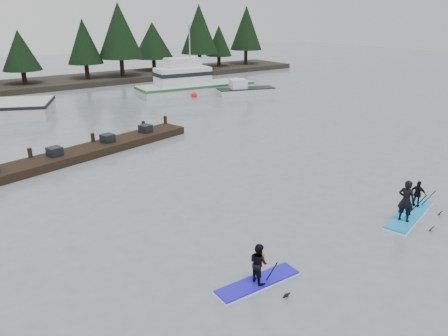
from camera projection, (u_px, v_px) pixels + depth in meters
ground at (318, 240)px, 16.31m from camera, size 160.00×160.00×0.00m
far_shore at (34, 85)px, 48.24m from camera, size 70.00×8.00×0.60m
treeline at (35, 87)px, 48.35m from camera, size 60.00×4.00×8.00m
fishing_boat_medium at (193, 88)px, 44.92m from camera, size 12.33×4.72×7.50m
skiff at (246, 91)px, 44.13m from camera, size 5.99×3.32×0.67m
floating_dock at (87, 152)px, 25.71m from camera, size 14.29×5.33×0.48m
buoy_c at (194, 97)px, 43.02m from camera, size 0.58×0.58×0.58m
paddleboard_solo at (258, 269)px, 13.53m from camera, size 2.89×1.06×1.87m
paddleboard_duo at (410, 205)px, 17.89m from camera, size 3.80×1.83×2.34m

